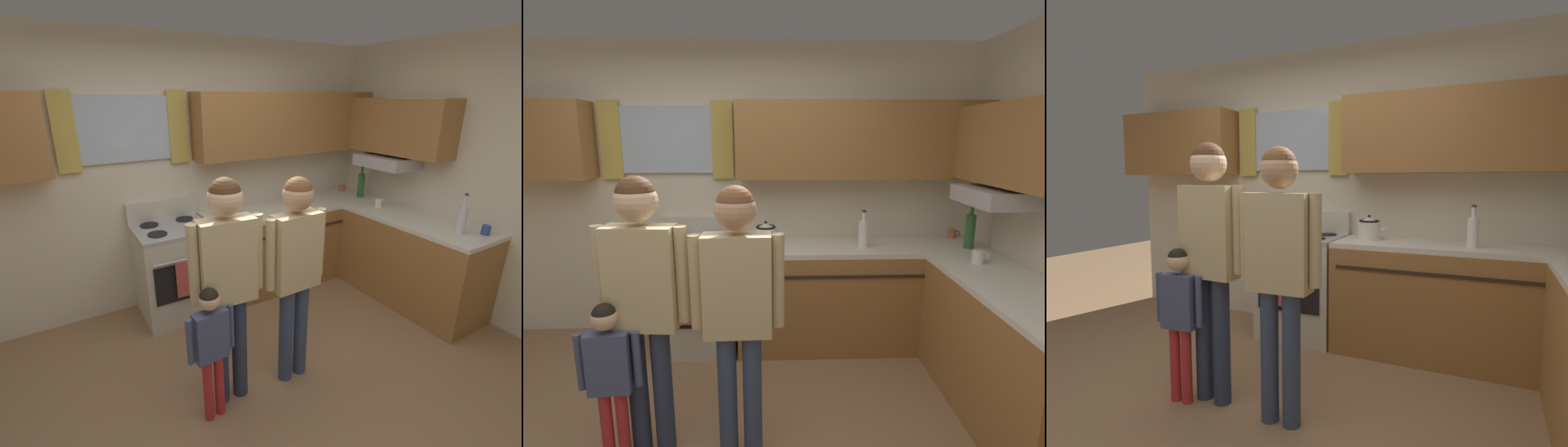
% 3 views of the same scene
% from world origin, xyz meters
% --- Properties ---
extents(ground_plane, '(12.00, 12.00, 0.00)m').
position_xyz_m(ground_plane, '(0.00, 0.00, 0.00)').
color(ground_plane, '#93704C').
extents(back_wall_unit, '(4.60, 0.42, 2.60)m').
position_xyz_m(back_wall_unit, '(0.05, 1.82, 1.48)').
color(back_wall_unit, beige).
rests_on(back_wall_unit, ground).
extents(kitchen_counter_run, '(2.11, 2.06, 0.90)m').
position_xyz_m(kitchen_counter_run, '(1.55, 1.12, 0.45)').
color(kitchen_counter_run, '#9E6B38').
rests_on(kitchen_counter_run, ground).
extents(stove_oven, '(0.69, 0.67, 1.10)m').
position_xyz_m(stove_oven, '(-0.17, 1.54, 0.47)').
color(stove_oven, beige).
rests_on(stove_oven, ground).
extents(bottle_milk_white, '(0.08, 0.08, 0.31)m').
position_xyz_m(bottle_milk_white, '(1.23, 1.45, 1.02)').
color(bottle_milk_white, white).
rests_on(bottle_milk_white, kitchen_counter_run).
extents(stovetop_kettle, '(0.27, 0.20, 0.21)m').
position_xyz_m(stovetop_kettle, '(0.42, 1.55, 1.00)').
color(stovetop_kettle, silver).
rests_on(stovetop_kettle, kitchen_counter_run).
extents(adult_holding_child, '(0.50, 0.22, 1.61)m').
position_xyz_m(adult_holding_child, '(-0.22, 0.27, 1.02)').
color(adult_holding_child, '#2D3856').
rests_on(adult_holding_child, ground).
extents(adult_in_plaid, '(0.49, 0.21, 1.57)m').
position_xyz_m(adult_in_plaid, '(0.29, 0.22, 0.99)').
color(adult_in_plaid, '#38476B').
rests_on(adult_in_plaid, ground).
extents(small_child, '(0.33, 0.13, 0.98)m').
position_xyz_m(small_child, '(-0.39, 0.17, 0.61)').
color(small_child, red).
rests_on(small_child, ground).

